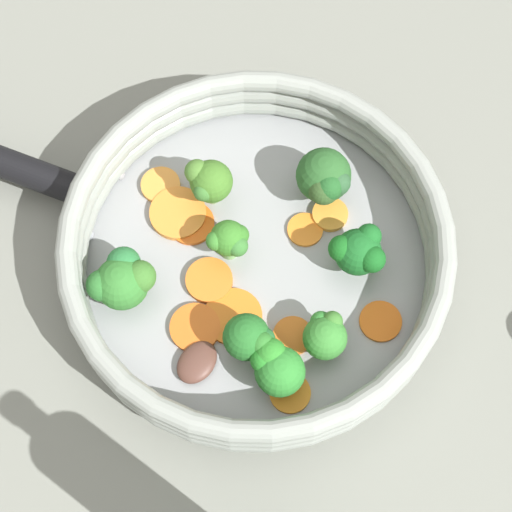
# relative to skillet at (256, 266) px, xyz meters

# --- Properties ---
(ground_plane) EXTENTS (4.00, 4.00, 0.00)m
(ground_plane) POSITION_rel_skillet_xyz_m (0.00, 0.00, -0.01)
(ground_plane) COLOR gray
(skillet) EXTENTS (0.28, 0.28, 0.01)m
(skillet) POSITION_rel_skillet_xyz_m (0.00, 0.00, 0.00)
(skillet) COLOR #939699
(skillet) RESTS_ON ground_plane
(skillet_rim_wall) EXTENTS (0.30, 0.30, 0.05)m
(skillet_rim_wall) POSITION_rel_skillet_xyz_m (0.00, 0.00, 0.03)
(skillet_rim_wall) COLOR #929991
(skillet_rim_wall) RESTS_ON skillet
(skillet_rivet_left) EXTENTS (0.01, 0.01, 0.01)m
(skillet_rivet_left) POSITION_rel_skillet_xyz_m (0.14, 0.02, 0.01)
(skillet_rivet_left) COLOR #969295
(skillet_rivet_left) RESTS_ON skillet
(skillet_rivet_right) EXTENTS (0.01, 0.01, 0.01)m
(skillet_rivet_right) POSITION_rel_skillet_xyz_m (0.12, 0.07, 0.01)
(skillet_rivet_right) COLOR #90959C
(skillet_rivet_right) RESTS_ON skillet
(carrot_slice_0) EXTENTS (0.04, 0.04, 0.00)m
(carrot_slice_0) POSITION_rel_skillet_xyz_m (-0.10, -0.03, 0.01)
(carrot_slice_0) COLOR orange
(carrot_slice_0) RESTS_ON skillet
(carrot_slice_1) EXTENTS (0.06, 0.06, 0.00)m
(carrot_slice_1) POSITION_rel_skillet_xyz_m (-0.02, 0.05, 0.01)
(carrot_slice_1) COLOR orange
(carrot_slice_1) RESTS_ON skillet
(carrot_slice_2) EXTENTS (0.04, 0.04, 0.00)m
(carrot_slice_2) POSITION_rel_skillet_xyz_m (-0.00, 0.07, 0.01)
(carrot_slice_2) COLOR orange
(carrot_slice_2) RESTS_ON skillet
(carrot_slice_3) EXTENTS (0.04, 0.04, 0.00)m
(carrot_slice_3) POSITION_rel_skillet_xyz_m (0.10, -0.00, 0.01)
(carrot_slice_3) COLOR #EF943C
(carrot_slice_3) RESTS_ON skillet
(carrot_slice_4) EXTENTS (0.03, 0.03, 0.01)m
(carrot_slice_4) POSITION_rel_skillet_xyz_m (-0.02, -0.07, 0.01)
(carrot_slice_4) COLOR #F19A37
(carrot_slice_4) RESTS_ON skillet
(carrot_slice_5) EXTENTS (0.05, 0.05, 0.01)m
(carrot_slice_5) POSITION_rel_skillet_xyz_m (0.08, 0.01, 0.01)
(carrot_slice_5) COLOR orange
(carrot_slice_5) RESTS_ON skillet
(carrot_slice_6) EXTENTS (0.04, 0.04, 0.00)m
(carrot_slice_6) POSITION_rel_skillet_xyz_m (-0.06, 0.03, 0.01)
(carrot_slice_6) COLOR orange
(carrot_slice_6) RESTS_ON skillet
(carrot_slice_7) EXTENTS (0.04, 0.04, 0.01)m
(carrot_slice_7) POSITION_rel_skillet_xyz_m (0.02, 0.04, 0.01)
(carrot_slice_7) COLOR orange
(carrot_slice_7) RESTS_ON skillet
(carrot_slice_8) EXTENTS (0.04, 0.04, 0.00)m
(carrot_slice_8) POSITION_rel_skillet_xyz_m (-0.09, 0.06, 0.01)
(carrot_slice_8) COLOR orange
(carrot_slice_8) RESTS_ON skillet
(carrot_slice_9) EXTENTS (0.04, 0.04, 0.00)m
(carrot_slice_9) POSITION_rel_skillet_xyz_m (0.06, 0.01, 0.01)
(carrot_slice_9) COLOR orange
(carrot_slice_9) RESTS_ON skillet
(carrot_slice_10) EXTENTS (0.04, 0.04, 0.00)m
(carrot_slice_10) POSITION_rel_skillet_xyz_m (-0.01, -0.05, 0.01)
(carrot_slice_10) COLOR orange
(carrot_slice_10) RESTS_ON skillet
(broccoli_floret_0) EXTENTS (0.04, 0.05, 0.05)m
(broccoli_floret_0) POSITION_rel_skillet_xyz_m (0.06, 0.08, 0.03)
(broccoli_floret_0) COLOR #7A9B57
(broccoli_floret_0) RESTS_ON skillet
(broccoli_floret_1) EXTENTS (0.04, 0.04, 0.05)m
(broccoli_floret_1) POSITION_rel_skillet_xyz_m (-0.07, 0.06, 0.04)
(broccoli_floret_1) COLOR #7EA462
(broccoli_floret_1) RESTS_ON skillet
(broccoli_floret_2) EXTENTS (0.03, 0.03, 0.04)m
(broccoli_floret_2) POSITION_rel_skillet_xyz_m (0.02, 0.01, 0.03)
(broccoli_floret_2) COLOR #7BB467
(broccoli_floret_2) RESTS_ON skillet
(broccoli_floret_3) EXTENTS (0.05, 0.05, 0.05)m
(broccoli_floret_3) POSITION_rel_skillet_xyz_m (-0.00, -0.08, 0.04)
(broccoli_floret_3) COLOR #7EAA69
(broccoli_floret_3) RESTS_ON skillet
(broccoli_floret_4) EXTENTS (0.04, 0.04, 0.04)m
(broccoli_floret_4) POSITION_rel_skillet_xyz_m (-0.06, -0.05, 0.03)
(broccoli_floret_4) COLOR #81B25E
(broccoli_floret_4) RESTS_ON skillet
(broccoli_floret_5) EXTENTS (0.04, 0.04, 0.05)m
(broccoli_floret_5) POSITION_rel_skillet_xyz_m (-0.04, 0.06, 0.04)
(broccoli_floret_5) COLOR #8BA85D
(broccoli_floret_5) RESTS_ON skillet
(broccoli_floret_6) EXTENTS (0.04, 0.04, 0.05)m
(broccoli_floret_6) POSITION_rel_skillet_xyz_m (0.07, -0.02, 0.04)
(broccoli_floret_6) COLOR #87A46D
(broccoli_floret_6) RESTS_ON skillet
(broccoli_floret_7) EXTENTS (0.03, 0.04, 0.04)m
(broccoli_floret_7) POSITION_rel_skillet_xyz_m (-0.08, 0.02, 0.03)
(broccoli_floret_7) COLOR #5F8850
(broccoli_floret_7) RESTS_ON skillet
(mushroom_piece_0) EXTENTS (0.03, 0.04, 0.01)m
(mushroom_piece_0) POSITION_rel_skillet_xyz_m (-0.02, 0.09, 0.01)
(mushroom_piece_0) COLOR brown
(mushroom_piece_0) RESTS_ON skillet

